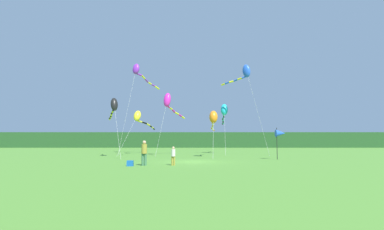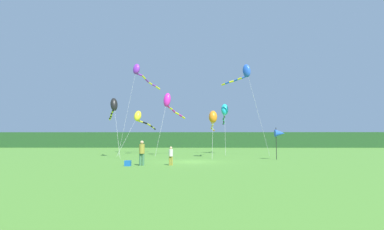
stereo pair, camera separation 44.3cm
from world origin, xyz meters
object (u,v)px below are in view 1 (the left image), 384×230
person_adult (144,152)px  person_child (173,155)px  kite_yellow (139,118)px  kite_blue (244,72)px  kite_purple (138,72)px  kite_magenta (168,102)px  kite_orange (213,118)px  cooler_box (130,163)px  kite_black (113,106)px  banner_flag_pole (280,134)px  kite_cyan (224,111)px

person_adult → person_child: (2.05, 0.19, -0.24)m
person_child → kite_yellow: bearing=107.7°
person_adult → kite_blue: bearing=56.0°
kite_purple → kite_magenta: bearing=-42.5°
kite_orange → kite_magenta: 6.18m
person_child → cooler_box: bearing=-169.0°
kite_black → kite_blue: (14.74, 4.30, 4.63)m
kite_yellow → kite_blue: bearing=-12.1°
person_adult → kite_black: size_ratio=0.28×
cooler_box → banner_flag_pole: banner_flag_pole is taller
banner_flag_pole → kite_cyan: size_ratio=0.32×
kite_black → kite_yellow: kite_black is taller
kite_orange → kite_blue: (4.16, 4.29, 5.88)m
cooler_box → kite_orange: 13.12m
kite_magenta → kite_yellow: (-4.11, 4.14, -1.53)m
kite_purple → cooler_box: bearing=-81.2°
person_adult → kite_magenta: bearing=87.1°
person_adult → kite_blue: size_ratio=0.16×
kite_blue → cooler_box: bearing=-125.6°
kite_black → kite_orange: bearing=0.1°
person_child → kite_cyan: kite_cyan is taller
banner_flag_pole → kite_cyan: 12.63m
cooler_box → kite_blue: (10.72, 14.96, 9.80)m
kite_black → kite_cyan: (12.58, 7.94, 0.26)m
kite_orange → person_child: bearing=-109.7°
person_child → banner_flag_pole: bearing=34.0°
person_child → kite_magenta: kite_magenta is taller
person_adult → kite_yellow: (-3.44, 17.42, 3.68)m
banner_flag_pole → kite_orange: bearing=148.9°
kite_purple → person_adult: bearing=-78.1°
banner_flag_pole → person_adult: bearing=-150.2°
person_adult → kite_purple: 20.08m
banner_flag_pole → kite_yellow: kite_yellow is taller
person_adult → kite_magenta: 14.28m
person_adult → kite_blue: kite_blue is taller
kite_cyan → person_child: bearing=-107.3°
person_adult → banner_flag_pole: (11.65, 6.66, 1.42)m
kite_black → kite_purple: size_ratio=0.54×
kite_yellow → cooler_box: bearing=-81.9°
kite_cyan → banner_flag_pole: bearing=-70.9°
person_adult → kite_yellow: kite_yellow is taller
kite_orange → kite_yellow: bearing=141.9°
person_child → kite_cyan: size_ratio=0.14×
kite_black → kite_blue: bearing=16.3°
kite_magenta → kite_purple: kite_purple is taller
kite_magenta → kite_orange: bearing=-31.0°
banner_flag_pole → kite_cyan: bearing=109.1°
person_child → banner_flag_pole: banner_flag_pole is taller
person_child → kite_yellow: size_ratio=0.12×
kite_black → kite_magenta: kite_magenta is taller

